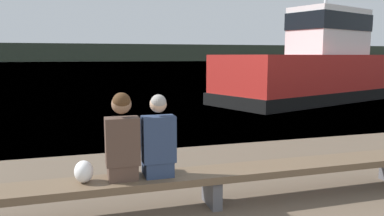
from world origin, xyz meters
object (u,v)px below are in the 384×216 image
(person_right, at_px, (158,141))
(shopping_bag, at_px, (84,172))
(bench_main, at_px, (212,177))
(tugboat_red, at_px, (322,71))
(person_left, at_px, (122,140))

(person_right, bearing_deg, shopping_bag, 178.30)
(bench_main, height_order, shopping_bag, shopping_bag)
(shopping_bag, bearing_deg, tugboat_red, 43.69)
(bench_main, bearing_deg, person_right, 180.00)
(person_left, relative_size, shopping_bag, 4.04)
(person_left, bearing_deg, person_right, 0.31)
(person_left, relative_size, person_right, 1.04)
(person_left, bearing_deg, bench_main, 0.12)
(person_left, height_order, person_right, person_left)
(bench_main, relative_size, person_left, 6.20)
(bench_main, relative_size, shopping_bag, 25.08)
(person_left, height_order, tugboat_red, tugboat_red)
(bench_main, distance_m, shopping_bag, 1.52)
(shopping_bag, height_order, tugboat_red, tugboat_red)
(person_left, distance_m, person_right, 0.41)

